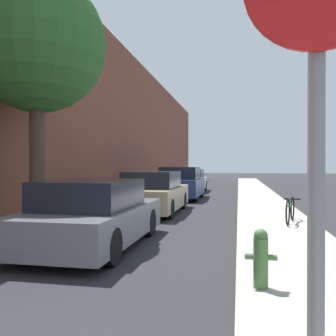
% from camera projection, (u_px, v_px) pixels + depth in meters
% --- Properties ---
extents(ground_plane, '(120.00, 120.00, 0.00)m').
position_uv_depth(ground_plane, '(195.00, 201.00, 16.03)').
color(ground_plane, '#28282B').
extents(sidewalk_left, '(2.00, 52.00, 0.12)m').
position_uv_depth(sidewalk_left, '(132.00, 199.00, 16.59)').
color(sidewalk_left, '#ADA89E').
rests_on(sidewalk_left, ground).
extents(sidewalk_right, '(2.00, 52.00, 0.12)m').
position_uv_depth(sidewalk_right, '(261.00, 201.00, 15.47)').
color(sidewalk_right, '#ADA89E').
rests_on(sidewalk_right, ground).
extents(building_facade_left, '(0.70, 52.00, 7.80)m').
position_uv_depth(building_facade_left, '(105.00, 117.00, 16.83)').
color(building_facade_left, brown).
rests_on(building_facade_left, ground).
extents(parked_car_grey, '(1.81, 4.00, 1.32)m').
position_uv_depth(parked_car_grey, '(93.00, 215.00, 7.05)').
color(parked_car_grey, black).
rests_on(parked_car_grey, ground).
extents(parked_car_champagne, '(1.81, 4.17, 1.40)m').
position_uv_depth(parked_car_champagne, '(153.00, 193.00, 12.14)').
color(parked_car_champagne, black).
rests_on(parked_car_champagne, ground).
extents(parked_car_navy, '(1.91, 3.96, 1.53)m').
position_uv_depth(parked_car_navy, '(181.00, 184.00, 17.11)').
color(parked_car_navy, black).
rests_on(parked_car_navy, ground).
extents(parked_car_silver, '(1.78, 3.97, 1.38)m').
position_uv_depth(parked_car_silver, '(190.00, 181.00, 21.86)').
color(parked_car_silver, black).
rests_on(parked_car_silver, ground).
extents(street_tree_near, '(3.27, 3.27, 6.03)m').
position_uv_depth(street_tree_near, '(37.00, 45.00, 8.50)').
color(street_tree_near, '#4C3A2B').
rests_on(street_tree_near, sidewalk_left).
extents(fire_hydrant, '(0.38, 0.18, 0.72)m').
position_uv_depth(fire_hydrant, '(261.00, 258.00, 4.35)').
color(fire_hydrant, '#47703D').
rests_on(fire_hydrant, sidewalk_right).
extents(traffic_sign_post, '(0.72, 0.13, 2.80)m').
position_uv_depth(traffic_sign_post, '(317.00, 76.00, 1.46)').
color(traffic_sign_post, gray).
rests_on(traffic_sign_post, sidewalk_right).
extents(bicycle, '(0.54, 1.54, 0.64)m').
position_uv_depth(bicycle, '(290.00, 210.00, 9.34)').
color(bicycle, black).
rests_on(bicycle, sidewalk_right).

